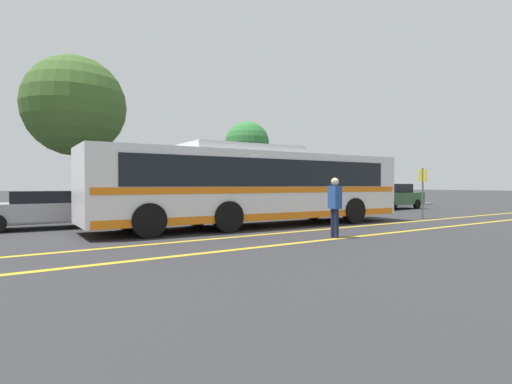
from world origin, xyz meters
TOP-DOWN VIEW (x-y plane):
  - ground_plane at (0.00, 0.00)m, footprint 220.00×220.00m
  - lane_strip_0 at (-0.20, -2.20)m, footprint 32.04×0.20m
  - lane_strip_1 at (-0.20, -4.12)m, footprint 32.04×0.20m
  - curb_strip at (-0.20, 5.46)m, footprint 40.04×0.36m
  - transit_bus at (-0.21, 0.00)m, footprint 12.45×3.17m
  - parked_car_1 at (-6.60, 3.53)m, footprint 4.90×2.11m
  - parked_car_2 at (-0.19, 3.75)m, footprint 4.10×2.19m
  - parked_car_3 at (6.11, 3.75)m, footprint 4.72×2.06m
  - parked_car_4 at (12.76, 3.64)m, footprint 4.72×2.03m
  - pedestrian_0 at (-0.18, -3.92)m, footprint 0.32×0.46m
  - bus_stop_sign at (7.80, -1.56)m, footprint 0.07×0.40m
  - tree_0 at (-4.59, 9.48)m, footprint 4.92×4.92m
  - tree_2 at (6.02, 10.01)m, footprint 2.91×2.91m

SIDE VIEW (x-z plane):
  - ground_plane at x=0.00m, z-range 0.00..0.00m
  - lane_strip_0 at x=-0.20m, z-range 0.00..0.01m
  - lane_strip_1 at x=-0.20m, z-range 0.00..0.01m
  - curb_strip at x=-0.20m, z-range 0.00..0.15m
  - parked_car_1 at x=-6.60m, z-range 0.03..1.33m
  - parked_car_2 at x=-0.19m, z-range 0.01..1.39m
  - parked_car_3 at x=6.11m, z-range 0.00..1.53m
  - parked_car_4 at x=12.76m, z-range 0.00..1.58m
  - pedestrian_0 at x=-0.18m, z-range 0.12..1.83m
  - bus_stop_sign at x=7.80m, z-range 0.30..2.56m
  - transit_bus at x=-0.21m, z-range 0.06..2.97m
  - tree_2 at x=6.02m, z-range 1.37..7.07m
  - tree_0 at x=-4.59m, z-range 1.47..9.36m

